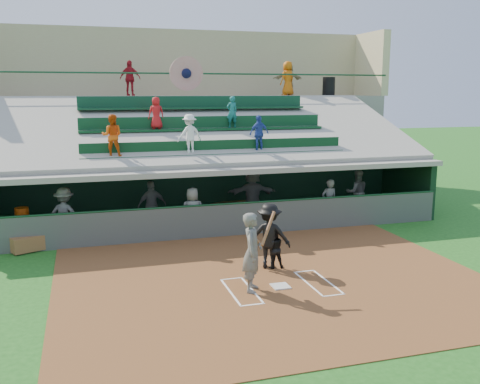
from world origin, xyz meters
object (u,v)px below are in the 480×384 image
object	(u,v)px
catcher	(274,248)
trash_bin	(329,87)
batter_at_plate	(252,252)
white_table	(26,231)
home_plate	(280,286)
water_cooler	(22,214)

from	to	relation	value
catcher	trash_bin	bearing A→B (deg)	-115.14
batter_at_plate	catcher	size ratio (longest dim) A/B	1.76
trash_bin	batter_at_plate	bearing A→B (deg)	-122.37
batter_at_plate	white_table	world-z (taller)	batter_at_plate
home_plate	batter_at_plate	world-z (taller)	batter_at_plate
batter_at_plate	water_cooler	world-z (taller)	batter_at_plate
white_table	trash_bin	size ratio (longest dim) A/B	0.81
batter_at_plate	home_plate	bearing A→B (deg)	2.30
batter_at_plate	catcher	distance (m)	1.88
batter_at_plate	water_cooler	bearing A→B (deg)	132.50
batter_at_plate	catcher	xyz separation A→B (m)	(1.10, 1.46, -0.43)
batter_at_plate	trash_bin	size ratio (longest dim) A/B	2.16
home_plate	batter_at_plate	size ratio (longest dim) A/B	0.22
home_plate	white_table	size ratio (longest dim) A/B	0.59
water_cooler	catcher	bearing A→B (deg)	-35.25
trash_bin	catcher	bearing A→B (deg)	-121.73
home_plate	water_cooler	xyz separation A→B (m)	(-6.58, 6.33, 0.86)
home_plate	white_table	world-z (taller)	white_table
batter_at_plate	water_cooler	distance (m)	8.63
batter_at_plate	trash_bin	distance (m)	15.28
batter_at_plate	water_cooler	size ratio (longest dim) A/B	4.42
trash_bin	home_plate	bearing A→B (deg)	-119.89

